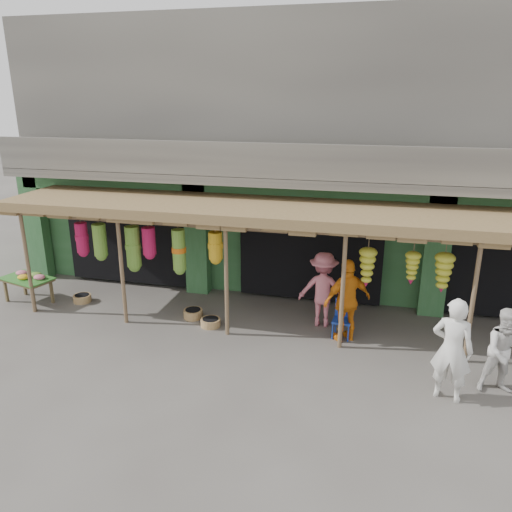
% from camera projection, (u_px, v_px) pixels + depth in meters
% --- Properties ---
extents(ground, '(80.00, 80.00, 0.00)m').
position_uv_depth(ground, '(295.00, 337.00, 11.06)').
color(ground, '#514C47').
rests_on(ground, ground).
extents(building, '(16.40, 6.80, 7.00)m').
position_uv_depth(building, '(326.00, 158.00, 14.50)').
color(building, gray).
rests_on(building, ground).
extents(awning, '(14.00, 2.70, 2.79)m').
position_uv_depth(awning, '(297.00, 216.00, 11.03)').
color(awning, brown).
rests_on(awning, ground).
extents(flower_table, '(1.47, 1.09, 0.79)m').
position_uv_depth(flower_table, '(28.00, 279.00, 12.75)').
color(flower_table, brown).
rests_on(flower_table, ground).
extents(blue_chair, '(0.44, 0.45, 0.85)m').
position_uv_depth(blue_chair, '(343.00, 316.00, 11.01)').
color(blue_chair, '#1938A2').
rests_on(blue_chair, ground).
extents(basket_left, '(0.58, 0.58, 0.19)m').
position_uv_depth(basket_left, '(82.00, 298.00, 12.93)').
color(basket_left, '#9B6746').
rests_on(basket_left, ground).
extents(basket_mid, '(0.57, 0.57, 0.18)m').
position_uv_depth(basket_mid, '(211.00, 322.00, 11.58)').
color(basket_mid, olive).
rests_on(basket_mid, ground).
extents(basket_right, '(0.56, 0.56, 0.21)m').
position_uv_depth(basket_right, '(193.00, 314.00, 12.00)').
color(basket_right, olive).
rests_on(basket_right, ground).
extents(person_front, '(0.79, 0.63, 1.91)m').
position_uv_depth(person_front, '(452.00, 350.00, 8.59)').
color(person_front, white).
rests_on(person_front, ground).
extents(person_right, '(0.87, 0.72, 1.62)m').
position_uv_depth(person_right, '(505.00, 352.00, 8.82)').
color(person_right, silver).
rests_on(person_right, ground).
extents(person_vendor, '(1.16, 0.99, 1.86)m').
position_uv_depth(person_vendor, '(347.00, 301.00, 10.67)').
color(person_vendor, orange).
rests_on(person_vendor, ground).
extents(person_shopper, '(1.14, 0.66, 1.77)m').
position_uv_depth(person_shopper, '(323.00, 289.00, 11.41)').
color(person_shopper, '#CC6C7B').
rests_on(person_shopper, ground).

